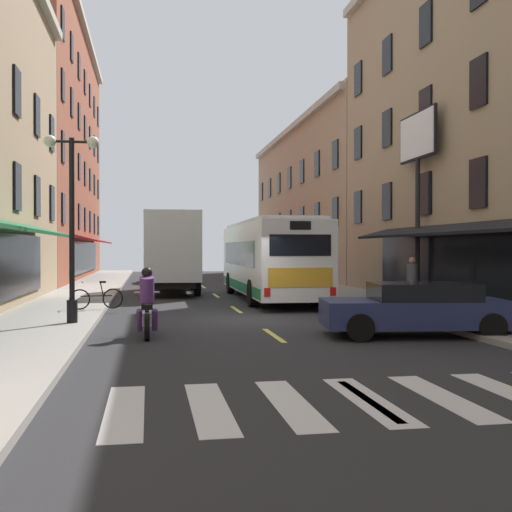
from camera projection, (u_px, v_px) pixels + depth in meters
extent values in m
cube|color=#28282B|center=(250.00, 321.00, 18.38)|extent=(34.80, 80.00, 0.10)
cube|color=#DBCC4C|center=(368.00, 400.00, 8.53)|extent=(0.14, 2.40, 0.01)
cube|color=#DBCC4C|center=(274.00, 335.00, 14.94)|extent=(0.14, 2.40, 0.01)
cube|color=#DBCC4C|center=(236.00, 309.00, 21.34)|extent=(0.14, 2.40, 0.01)
cube|color=#DBCC4C|center=(216.00, 295.00, 27.74)|extent=(0.14, 2.40, 0.01)
cube|color=#DBCC4C|center=(203.00, 287.00, 34.14)|extent=(0.14, 2.40, 0.01)
cube|color=#DBCC4C|center=(195.00, 281.00, 40.55)|extent=(0.14, 2.40, 0.01)
cube|color=#DBCC4C|center=(188.00, 277.00, 46.95)|extent=(0.14, 2.40, 0.01)
cube|color=#DBCC4C|center=(184.00, 273.00, 53.35)|extent=(0.14, 2.40, 0.01)
cube|color=silver|center=(125.00, 410.00, 7.97)|extent=(0.50, 2.80, 0.01)
cube|color=silver|center=(209.00, 407.00, 8.15)|extent=(0.50, 2.80, 0.01)
cube|color=silver|center=(290.00, 403.00, 8.34)|extent=(0.50, 2.80, 0.01)
cube|color=silver|center=(368.00, 400.00, 8.53)|extent=(0.50, 2.80, 0.01)
cube|color=silver|center=(442.00, 396.00, 8.72)|extent=(0.50, 2.80, 0.01)
cube|color=gray|center=(44.00, 321.00, 17.37)|extent=(3.00, 80.00, 0.14)
cube|color=gray|center=(435.00, 313.00, 19.40)|extent=(3.00, 80.00, 0.14)
cube|color=#1E6638|center=(16.00, 226.00, 17.21)|extent=(1.38, 14.93, 0.44)
cube|color=black|center=(17.00, 187.00, 20.82)|extent=(0.10, 1.00, 1.60)
cube|color=black|center=(37.00, 196.00, 24.58)|extent=(0.10, 1.00, 1.60)
cube|color=black|center=(52.00, 203.00, 28.33)|extent=(0.10, 1.00, 1.60)
cube|color=black|center=(17.00, 92.00, 20.79)|extent=(0.10, 1.00, 1.60)
cube|color=black|center=(37.00, 116.00, 24.54)|extent=(0.10, 1.00, 1.60)
cube|color=black|center=(52.00, 134.00, 28.29)|extent=(0.10, 1.00, 1.60)
cube|color=brown|center=(25.00, 152.00, 42.59)|extent=(8.00, 26.57, 17.67)
cube|color=#B2AD9E|center=(86.00, 32.00, 43.20)|extent=(0.44, 26.07, 0.40)
cube|color=black|center=(86.00, 257.00, 43.37)|extent=(0.10, 16.00, 2.10)
cube|color=maroon|center=(96.00, 240.00, 43.48)|extent=(1.38, 14.93, 0.44)
cube|color=black|center=(63.00, 209.00, 32.08)|extent=(0.10, 1.00, 1.60)
cube|color=black|center=(72.00, 213.00, 35.83)|extent=(0.10, 1.00, 1.60)
cube|color=black|center=(79.00, 216.00, 39.59)|extent=(0.10, 1.00, 1.60)
cube|color=black|center=(85.00, 219.00, 43.34)|extent=(0.10, 1.00, 1.60)
cube|color=black|center=(90.00, 222.00, 47.09)|extent=(0.10, 1.00, 1.60)
cube|color=black|center=(95.00, 224.00, 50.84)|extent=(0.10, 1.00, 1.60)
cube|color=black|center=(98.00, 225.00, 54.60)|extent=(0.10, 1.00, 1.60)
cube|color=black|center=(63.00, 147.00, 32.05)|extent=(0.10, 1.00, 1.60)
cube|color=black|center=(72.00, 158.00, 35.80)|extent=(0.10, 1.00, 1.60)
cube|color=black|center=(79.00, 167.00, 39.55)|extent=(0.10, 1.00, 1.60)
cube|color=black|center=(85.00, 174.00, 43.30)|extent=(0.10, 1.00, 1.60)
cube|color=black|center=(90.00, 180.00, 47.06)|extent=(0.10, 1.00, 1.60)
cube|color=black|center=(95.00, 185.00, 50.81)|extent=(0.10, 1.00, 1.60)
cube|color=black|center=(98.00, 189.00, 54.56)|extent=(0.10, 1.00, 1.60)
cube|color=black|center=(63.00, 86.00, 32.01)|extent=(0.10, 1.00, 1.60)
cube|color=black|center=(72.00, 103.00, 35.76)|extent=(0.10, 1.00, 1.60)
cube|color=black|center=(79.00, 117.00, 39.51)|extent=(0.10, 1.00, 1.60)
cube|color=black|center=(85.00, 128.00, 43.27)|extent=(0.10, 1.00, 1.60)
cube|color=black|center=(90.00, 138.00, 47.02)|extent=(0.10, 1.00, 1.60)
cube|color=black|center=(95.00, 146.00, 50.77)|extent=(0.10, 1.00, 1.60)
cube|color=black|center=(98.00, 153.00, 54.52)|extent=(0.10, 1.00, 1.60)
cube|color=black|center=(63.00, 24.00, 31.97)|extent=(0.10, 1.00, 1.60)
cube|color=black|center=(72.00, 47.00, 35.73)|extent=(0.10, 1.00, 1.60)
cube|color=black|center=(79.00, 67.00, 39.48)|extent=(0.10, 1.00, 1.60)
cube|color=black|center=(85.00, 82.00, 43.23)|extent=(0.10, 1.00, 1.60)
cube|color=black|center=(90.00, 96.00, 46.98)|extent=(0.10, 1.00, 1.60)
cube|color=black|center=(94.00, 107.00, 50.74)|extent=(0.10, 1.00, 1.60)
cube|color=black|center=(98.00, 117.00, 54.49)|extent=(0.10, 1.00, 1.60)
cube|color=black|center=(478.00, 266.00, 19.63)|extent=(0.10, 16.00, 2.10)
cube|color=black|center=(457.00, 228.00, 19.50)|extent=(1.38, 14.93, 0.44)
cube|color=black|center=(478.00, 183.00, 19.60)|extent=(0.10, 1.00, 1.60)
cube|color=black|center=(425.00, 194.00, 23.36)|extent=(0.10, 1.00, 1.60)
cube|color=black|center=(387.00, 201.00, 27.11)|extent=(0.10, 1.00, 1.60)
cube|color=black|center=(358.00, 207.00, 30.86)|extent=(0.10, 1.00, 1.60)
cube|color=black|center=(479.00, 82.00, 19.57)|extent=(0.10, 1.00, 1.60)
cube|color=black|center=(426.00, 109.00, 23.32)|extent=(0.10, 1.00, 1.60)
cube|color=black|center=(387.00, 128.00, 27.07)|extent=(0.10, 1.00, 1.60)
cube|color=black|center=(358.00, 143.00, 30.83)|extent=(0.10, 1.00, 1.60)
cube|color=black|center=(426.00, 24.00, 23.28)|extent=(0.10, 1.00, 1.60)
cube|color=black|center=(387.00, 55.00, 27.04)|extent=(0.10, 1.00, 1.60)
cube|color=black|center=(358.00, 79.00, 30.79)|extent=(0.10, 1.00, 1.60)
cube|color=#9E8466|center=(342.00, 203.00, 46.55)|extent=(8.00, 26.57, 11.23)
cube|color=#B2AD9E|center=(289.00, 131.00, 45.79)|extent=(0.44, 26.07, 0.40)
cube|color=black|center=(289.00, 256.00, 45.90)|extent=(0.10, 16.00, 2.10)
cube|color=brown|center=(280.00, 240.00, 45.76)|extent=(1.38, 14.93, 0.44)
cube|color=black|center=(335.00, 212.00, 34.61)|extent=(0.10, 1.00, 1.60)
cube|color=black|center=(317.00, 215.00, 38.37)|extent=(0.10, 1.00, 1.60)
cube|color=black|center=(302.00, 218.00, 42.12)|extent=(0.10, 1.00, 1.60)
cube|color=black|center=(289.00, 221.00, 45.87)|extent=(0.10, 1.00, 1.60)
cube|color=black|center=(279.00, 223.00, 49.62)|extent=(0.10, 1.00, 1.60)
cube|color=black|center=(270.00, 225.00, 53.38)|extent=(0.10, 1.00, 1.60)
cube|color=black|center=(262.00, 226.00, 57.13)|extent=(0.10, 1.00, 1.60)
cube|color=black|center=(335.00, 155.00, 34.58)|extent=(0.10, 1.00, 1.60)
cube|color=black|center=(317.00, 164.00, 38.33)|extent=(0.10, 1.00, 1.60)
cube|color=black|center=(302.00, 172.00, 42.08)|extent=(0.10, 1.00, 1.60)
cube|color=black|center=(289.00, 178.00, 45.84)|extent=(0.10, 1.00, 1.60)
cube|color=black|center=(279.00, 183.00, 49.59)|extent=(0.10, 1.00, 1.60)
cube|color=black|center=(270.00, 188.00, 53.34)|extent=(0.10, 1.00, 1.60)
cube|color=black|center=(262.00, 192.00, 57.09)|extent=(0.10, 1.00, 1.60)
cylinder|color=black|center=(418.00, 229.00, 23.32)|extent=(0.18, 0.18, 5.42)
cylinder|color=black|center=(417.00, 297.00, 23.35)|extent=(0.40, 0.40, 0.24)
cube|color=black|center=(418.00, 136.00, 23.28)|extent=(0.10, 3.03, 1.79)
cube|color=white|center=(416.00, 136.00, 23.27)|extent=(0.04, 2.87, 1.63)
cube|color=white|center=(419.00, 136.00, 23.29)|extent=(0.04, 2.87, 1.63)
cube|color=white|center=(269.00, 258.00, 25.54)|extent=(2.69, 11.28, 2.73)
cube|color=silver|center=(269.00, 224.00, 25.53)|extent=(2.47, 10.08, 0.16)
cube|color=black|center=(268.00, 253.00, 25.84)|extent=(2.70, 8.88, 0.96)
cube|color=#19723F|center=(269.00, 285.00, 25.55)|extent=(2.71, 10.88, 0.36)
cube|color=black|center=(249.00, 253.00, 31.05)|extent=(2.25, 0.15, 1.10)
cube|color=black|center=(300.00, 245.00, 20.02)|extent=(2.05, 0.14, 0.70)
cube|color=gold|center=(300.00, 277.00, 20.03)|extent=(2.15, 0.13, 0.64)
cube|color=black|center=(300.00, 225.00, 20.01)|extent=(0.70, 0.11, 0.28)
cube|color=red|center=(267.00, 292.00, 19.85)|extent=(0.20, 0.08, 0.28)
cube|color=red|center=(333.00, 292.00, 20.20)|extent=(0.20, 0.08, 0.28)
cylinder|color=black|center=(230.00, 283.00, 28.94)|extent=(0.31, 1.00, 1.00)
cylinder|color=black|center=(279.00, 283.00, 29.32)|extent=(0.31, 1.00, 1.00)
cylinder|color=black|center=(253.00, 293.00, 22.28)|extent=(0.31, 1.00, 1.00)
cylinder|color=black|center=(316.00, 292.00, 22.66)|extent=(0.31, 1.00, 1.00)
cube|color=white|center=(171.00, 260.00, 31.77)|extent=(2.35, 2.22, 2.40)
cube|color=black|center=(171.00, 243.00, 32.79)|extent=(2.00, 0.14, 0.80)
cube|color=silver|center=(172.00, 246.00, 28.04)|extent=(2.51, 5.42, 3.03)
cube|color=#196633|center=(199.00, 243.00, 28.22)|extent=(0.13, 3.22, 0.90)
cube|color=black|center=(172.00, 282.00, 29.13)|extent=(2.05, 7.18, 0.24)
cylinder|color=black|center=(149.00, 281.00, 31.42)|extent=(0.30, 0.91, 0.90)
cylinder|color=black|center=(193.00, 281.00, 31.75)|extent=(0.30, 0.91, 0.90)
cylinder|color=black|center=(147.00, 286.00, 27.09)|extent=(0.30, 0.91, 0.90)
cylinder|color=black|center=(197.00, 286.00, 27.43)|extent=(0.30, 0.91, 0.90)
cube|color=navy|center=(415.00, 313.00, 14.80)|extent=(4.63, 2.43, 0.63)
cube|color=black|center=(423.00, 292.00, 14.80)|extent=(2.60, 1.99, 0.44)
cube|color=red|center=(492.00, 301.00, 15.61)|extent=(0.09, 0.21, 0.14)
cylinder|color=black|center=(360.00, 328.00, 13.88)|extent=(0.66, 0.31, 0.64)
cylinder|color=black|center=(346.00, 319.00, 15.62)|extent=(0.66, 0.31, 0.64)
cylinder|color=black|center=(492.00, 327.00, 13.98)|extent=(0.66, 0.31, 0.64)
cylinder|color=black|center=(464.00, 318.00, 15.72)|extent=(0.66, 0.31, 0.64)
cube|color=#515154|center=(162.00, 273.00, 38.80)|extent=(1.87, 4.32, 0.70)
cube|color=black|center=(162.00, 264.00, 38.63)|extent=(1.69, 2.34, 0.46)
cube|color=red|center=(150.00, 270.00, 36.58)|extent=(0.20, 0.06, 0.14)
cube|color=red|center=(174.00, 270.00, 36.81)|extent=(0.20, 0.06, 0.14)
cylinder|color=black|center=(148.00, 276.00, 40.10)|extent=(0.23, 0.64, 0.64)
cylinder|color=black|center=(175.00, 276.00, 40.37)|extent=(0.23, 0.64, 0.64)
cylinder|color=black|center=(148.00, 278.00, 37.24)|extent=(0.23, 0.64, 0.64)
cylinder|color=black|center=(176.00, 278.00, 37.51)|extent=(0.23, 0.64, 0.64)
cylinder|color=black|center=(147.00, 320.00, 15.50)|extent=(0.10, 0.62, 0.62)
cylinder|color=black|center=(147.00, 327.00, 14.07)|extent=(0.12, 0.62, 0.62)
cylinder|color=#B2B2B7|center=(147.00, 308.00, 15.38)|extent=(0.07, 0.33, 0.68)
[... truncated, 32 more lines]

